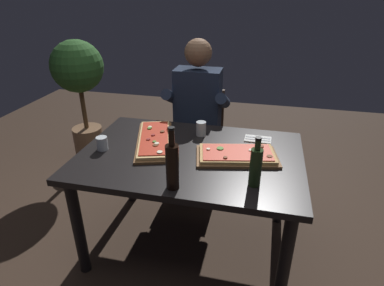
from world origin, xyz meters
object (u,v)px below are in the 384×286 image
(tumbler_near_camera, at_px, (201,129))
(pizza_rectangular_front, at_px, (237,155))
(pizza_rectangular_left, at_px, (155,140))
(seated_diner, at_px, (197,112))
(dining_table, at_px, (190,166))
(potted_plant_corner, at_px, (80,86))
(tumbler_far_side, at_px, (102,143))
(oil_bottle_amber, at_px, (256,166))
(wine_bottle_dark, at_px, (172,165))
(diner_chair, at_px, (199,133))

(tumbler_near_camera, bearing_deg, pizza_rectangular_front, -44.16)
(pizza_rectangular_left, relative_size, seated_diner, 0.49)
(pizza_rectangular_front, bearing_deg, seated_diner, 119.79)
(dining_table, relative_size, potted_plant_corner, 1.11)
(tumbler_far_side, distance_m, potted_plant_corner, 1.25)
(pizza_rectangular_front, height_order, tumbler_near_camera, tumbler_near_camera)
(dining_table, height_order, oil_bottle_amber, oil_bottle_amber)
(pizza_rectangular_front, xyz_separation_m, tumbler_near_camera, (-0.28, 0.28, 0.02))
(pizza_rectangular_front, height_order, pizza_rectangular_left, same)
(pizza_rectangular_front, xyz_separation_m, wine_bottle_dark, (-0.30, -0.40, 0.12))
(seated_diner, distance_m, potted_plant_corner, 1.21)
(dining_table, distance_m, wine_bottle_dark, 0.45)
(wine_bottle_dark, height_order, tumbler_near_camera, wine_bottle_dark)
(diner_chair, bearing_deg, seated_diner, -90.00)
(oil_bottle_amber, distance_m, tumbler_far_side, 1.00)
(pizza_rectangular_left, xyz_separation_m, potted_plant_corner, (-1.04, 0.83, 0.07))
(pizza_rectangular_front, xyz_separation_m, seated_diner, (-0.41, 0.72, -0.02))
(dining_table, bearing_deg, seated_diner, 99.30)
(tumbler_near_camera, bearing_deg, wine_bottle_dark, -91.06)
(diner_chair, bearing_deg, pizza_rectangular_front, -63.85)
(pizza_rectangular_left, height_order, tumbler_near_camera, tumbler_near_camera)
(pizza_rectangular_left, bearing_deg, tumbler_far_side, -148.86)
(wine_bottle_dark, height_order, potted_plant_corner, potted_plant_corner)
(dining_table, distance_m, seated_diner, 0.75)
(wine_bottle_dark, xyz_separation_m, oil_bottle_amber, (0.42, 0.12, -0.02))
(pizza_rectangular_front, bearing_deg, dining_table, -177.79)
(dining_table, relative_size, diner_chair, 1.61)
(wine_bottle_dark, distance_m, diner_chair, 1.31)
(pizza_rectangular_left, height_order, potted_plant_corner, potted_plant_corner)
(pizza_rectangular_left, height_order, tumbler_far_side, tumbler_far_side)
(dining_table, bearing_deg, oil_bottle_amber, -32.87)
(dining_table, xyz_separation_m, tumbler_near_camera, (0.01, 0.29, 0.14))
(oil_bottle_amber, bearing_deg, diner_chair, 115.48)
(tumbler_near_camera, height_order, diner_chair, diner_chair)
(oil_bottle_amber, distance_m, potted_plant_corner, 2.10)
(tumbler_near_camera, bearing_deg, dining_table, -92.05)
(dining_table, bearing_deg, wine_bottle_dark, -90.33)
(pizza_rectangular_front, distance_m, wine_bottle_dark, 0.51)
(pizza_rectangular_left, xyz_separation_m, tumbler_far_side, (-0.29, -0.18, 0.02))
(oil_bottle_amber, relative_size, potted_plant_corner, 0.22)
(tumbler_near_camera, relative_size, tumbler_far_side, 1.15)
(pizza_rectangular_left, relative_size, wine_bottle_dark, 1.88)
(wine_bottle_dark, distance_m, potted_plant_corner, 1.86)
(seated_diner, xyz_separation_m, potted_plant_corner, (-1.19, 0.20, 0.09))
(pizza_rectangular_left, xyz_separation_m, oil_bottle_amber, (0.69, -0.37, 0.10))
(tumbler_far_side, bearing_deg, pizza_rectangular_left, 31.14)
(dining_table, bearing_deg, pizza_rectangular_front, 2.21)
(pizza_rectangular_front, distance_m, seated_diner, 0.83)
(pizza_rectangular_left, bearing_deg, pizza_rectangular_front, -9.10)
(potted_plant_corner, bearing_deg, tumbler_near_camera, -26.09)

